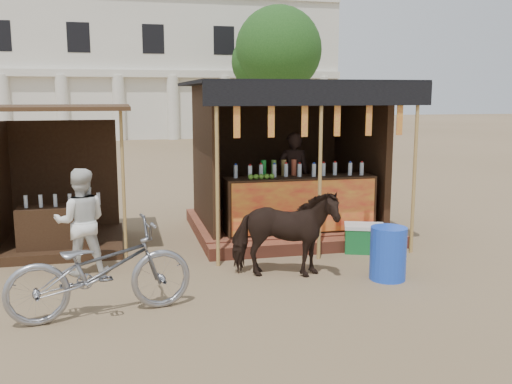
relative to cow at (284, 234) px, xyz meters
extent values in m
plane|color=#846B4C|center=(-0.22, -0.80, -0.63)|extent=(120.00, 120.00, 0.00)
cube|color=brown|center=(0.78, 2.70, -0.52)|extent=(3.40, 2.80, 0.22)
cube|color=brown|center=(0.78, 1.15, -0.53)|extent=(3.40, 0.35, 0.20)
cube|color=#342112|center=(0.78, 1.75, 0.07)|extent=(2.60, 0.55, 0.95)
cube|color=red|center=(0.78, 1.47, 0.07)|extent=(2.50, 0.02, 0.88)
cube|color=#342112|center=(0.78, 3.95, 0.84)|extent=(3.00, 0.12, 2.50)
cube|color=#342112|center=(-0.72, 2.70, 0.84)|extent=(0.12, 2.50, 2.50)
cube|color=#342112|center=(2.28, 2.70, 0.84)|extent=(0.12, 2.50, 2.50)
cube|color=black|center=(0.78, 2.50, 2.12)|extent=(3.60, 3.60, 0.06)
cube|color=black|center=(0.78, 0.72, 1.94)|extent=(3.60, 0.06, 0.36)
cylinder|color=tan|center=(-0.82, 0.75, 0.75)|extent=(0.06, 0.06, 2.75)
cylinder|color=tan|center=(0.78, 0.75, 0.75)|extent=(0.06, 0.06, 2.75)
cylinder|color=tan|center=(2.38, 0.75, 0.75)|extent=(0.06, 0.06, 2.75)
cube|color=red|center=(-0.52, 0.75, 1.57)|extent=(0.10, 0.02, 0.55)
cube|color=red|center=(0.00, 0.75, 1.57)|extent=(0.10, 0.02, 0.55)
cube|color=red|center=(0.52, 0.75, 1.57)|extent=(0.10, 0.02, 0.55)
cube|color=red|center=(1.04, 0.75, 1.57)|extent=(0.10, 0.02, 0.55)
cube|color=red|center=(1.56, 0.75, 1.57)|extent=(0.10, 0.02, 0.55)
cube|color=red|center=(2.08, 0.75, 1.57)|extent=(0.10, 0.02, 0.55)
imported|color=black|center=(0.98, 2.80, 0.41)|extent=(0.68, 0.53, 1.64)
cube|color=#342112|center=(-3.22, 2.40, -0.55)|extent=(2.00, 2.00, 0.15)
cube|color=#342112|center=(-3.22, 3.35, 0.42)|extent=(1.90, 0.10, 2.10)
cube|color=#472D19|center=(-3.22, 2.30, 1.72)|extent=(2.40, 2.40, 0.06)
cylinder|color=tan|center=(-2.17, 1.35, 0.55)|extent=(0.05, 0.05, 2.35)
cube|color=#342112|center=(-3.22, 1.90, -0.23)|extent=(1.20, 0.50, 0.80)
imported|color=black|center=(0.00, 0.00, 0.00)|extent=(1.61, 1.03, 1.26)
imported|color=gray|center=(-2.47, -0.88, -0.07)|extent=(2.22, 1.11, 1.12)
imported|color=white|center=(-2.78, 0.83, 0.14)|extent=(0.75, 0.59, 1.53)
cylinder|color=blue|center=(1.39, -0.42, -0.26)|extent=(0.57, 0.57, 0.75)
cube|color=maroon|center=(1.98, 1.20, -0.49)|extent=(0.47, 0.43, 0.27)
cube|color=#186C30|center=(1.64, 0.97, -0.43)|extent=(0.73, 0.61, 0.40)
cube|color=white|center=(1.64, 0.97, -0.20)|extent=(0.75, 0.64, 0.06)
cube|color=silver|center=(-2.22, 29.20, 3.37)|extent=(26.00, 7.00, 8.00)
cube|color=silver|center=(-2.22, 25.60, 3.07)|extent=(26.00, 0.50, 0.40)
cylinder|color=silver|center=(-8.22, 25.60, 1.17)|extent=(0.70, 0.70, 3.60)
cylinder|color=silver|center=(-5.22, 25.60, 1.17)|extent=(0.70, 0.70, 3.60)
cylinder|color=silver|center=(-2.22, 25.60, 1.17)|extent=(0.70, 0.70, 3.60)
cylinder|color=silver|center=(0.78, 25.60, 1.17)|extent=(0.70, 0.70, 3.60)
cylinder|color=silver|center=(3.78, 25.60, 1.17)|extent=(0.70, 0.70, 3.60)
cylinder|color=silver|center=(6.78, 25.60, 1.17)|extent=(0.70, 0.70, 3.60)
cylinder|color=silver|center=(9.78, 25.60, 1.17)|extent=(0.70, 0.70, 3.60)
cylinder|color=#382314|center=(5.78, 21.20, 1.37)|extent=(0.50, 0.50, 4.00)
sphere|color=#29571E|center=(5.78, 21.20, 4.17)|extent=(4.40, 4.40, 4.40)
sphere|color=#29571E|center=(4.98, 21.80, 3.57)|extent=(2.99, 2.99, 2.99)
camera|label=1|loc=(-2.17, -7.46, 1.93)|focal=40.00mm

